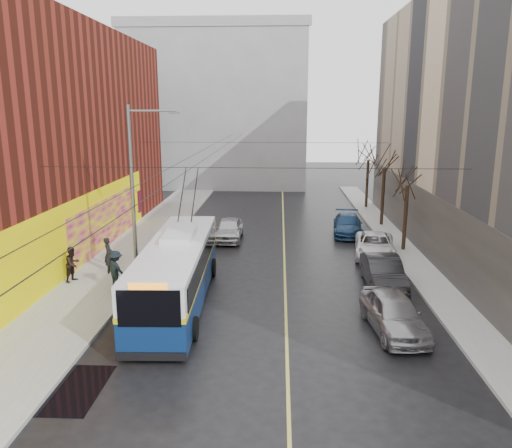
{
  "coord_description": "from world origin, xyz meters",
  "views": [
    {
      "loc": [
        1.15,
        -14.67,
        8.8
      ],
      "look_at": [
        -0.07,
        11.21,
        2.8
      ],
      "focal_mm": 35.0,
      "sensor_mm": 36.0,
      "label": 1
    }
  ],
  "objects": [
    {
      "name": "pigeons_flying",
      "position": [
        -2.88,
        10.2,
        7.78
      ],
      "size": [
        5.45,
        1.87,
        1.14
      ],
      "color": "slate"
    },
    {
      "name": "parked_car_c",
      "position": [
        7.0,
        14.84,
        0.7
      ],
      "size": [
        3.01,
        5.3,
        1.4
      ],
      "primitive_type": "imported",
      "rotation": [
        0.0,
        0.0,
        -0.14
      ],
      "color": "white",
      "rests_on": "ground"
    },
    {
      "name": "lane_line",
      "position": [
        1.5,
        14.0,
        0.0
      ],
      "size": [
        0.12,
        50.0,
        0.01
      ],
      "primitive_type": "cube",
      "color": "#BFB74C",
      "rests_on": "ground"
    },
    {
      "name": "following_car",
      "position": [
        -2.27,
        18.37,
        0.75
      ],
      "size": [
        1.83,
        4.43,
        1.5
      ],
      "primitive_type": "imported",
      "rotation": [
        0.0,
        0.0,
        -0.01
      ],
      "color": "#B8B7BC",
      "rests_on": "ground"
    },
    {
      "name": "catenary_wires",
      "position": [
        -2.54,
        14.77,
        6.25
      ],
      "size": [
        18.0,
        60.0,
        0.22
      ],
      "color": "black"
    },
    {
      "name": "sidewalk_right",
      "position": [
        9.0,
        12.0,
        0.07
      ],
      "size": [
        2.0,
        60.0,
        0.15
      ],
      "primitive_type": "cube",
      "color": "gray",
      "rests_on": "ground"
    },
    {
      "name": "pedestrian_b",
      "position": [
        -9.36,
        9.2,
        1.06
      ],
      "size": [
        0.96,
        1.07,
        1.82
      ],
      "primitive_type": "imported",
      "rotation": [
        0.0,
        0.0,
        1.21
      ],
      "color": "black",
      "rests_on": "sidewalk_left"
    },
    {
      "name": "tree_far",
      "position": [
        9.0,
        30.0,
        5.14
      ],
      "size": [
        3.2,
        3.2,
        6.57
      ],
      "color": "black",
      "rests_on": "ground"
    },
    {
      "name": "tree_mid",
      "position": [
        9.0,
        23.0,
        5.25
      ],
      "size": [
        3.2,
        3.2,
        6.68
      ],
      "color": "black",
      "rests_on": "ground"
    },
    {
      "name": "streetlight_pole",
      "position": [
        -6.14,
        10.0,
        4.85
      ],
      "size": [
        2.65,
        0.6,
        9.0
      ],
      "color": "slate",
      "rests_on": "ground"
    },
    {
      "name": "building_far",
      "position": [
        -6.0,
        44.99,
        9.02
      ],
      "size": [
        20.5,
        12.1,
        18.0
      ],
      "color": "gray",
      "rests_on": "ground"
    },
    {
      "name": "parked_car_b",
      "position": [
        6.41,
        9.46,
        0.78
      ],
      "size": [
        1.67,
        4.76,
        1.57
      ],
      "primitive_type": "imported",
      "rotation": [
        0.0,
        0.0,
        0.0
      ],
      "color": "black",
      "rests_on": "ground"
    },
    {
      "name": "pedestrian_c",
      "position": [
        -6.83,
        8.27,
        1.11
      ],
      "size": [
        1.43,
        1.24,
        1.91
      ],
      "primitive_type": "imported",
      "rotation": [
        0.0,
        0.0,
        2.61
      ],
      "color": "black",
      "rests_on": "sidewalk_left"
    },
    {
      "name": "puddle",
      "position": [
        -5.61,
        -0.56,
        0.0
      ],
      "size": [
        2.27,
        3.07,
        0.01
      ],
      "primitive_type": "cube",
      "color": "black",
      "rests_on": "ground"
    },
    {
      "name": "pedestrian_a",
      "position": [
        -8.11,
        10.98,
        1.07
      ],
      "size": [
        0.59,
        0.76,
        1.85
      ],
      "primitive_type": "imported",
      "rotation": [
        0.0,
        0.0,
        1.81
      ],
      "color": "black",
      "rests_on": "sidewalk_left"
    },
    {
      "name": "trolleybus",
      "position": [
        -3.49,
        6.89,
        1.55
      ],
      "size": [
        3.1,
        11.89,
        5.59
      ],
      "rotation": [
        0.0,
        0.0,
        0.04
      ],
      "color": "#0A214F",
      "rests_on": "ground"
    },
    {
      "name": "parked_car_a",
      "position": [
        5.8,
        4.26,
        0.79
      ],
      "size": [
        2.37,
        4.82,
        1.58
      ],
      "primitive_type": "imported",
      "rotation": [
        0.0,
        0.0,
        0.11
      ],
      "color": "#9A9A9E",
      "rests_on": "ground"
    },
    {
      "name": "sidewalk_left",
      "position": [
        -8.0,
        12.0,
        0.07
      ],
      "size": [
        4.0,
        60.0,
        0.15
      ],
      "primitive_type": "cube",
      "color": "gray",
      "rests_on": "ground"
    },
    {
      "name": "parked_car_d",
      "position": [
        6.07,
        20.31,
        0.71
      ],
      "size": [
        2.44,
        5.08,
        1.43
      ],
      "primitive_type": "imported",
      "rotation": [
        0.0,
        0.0,
        -0.09
      ],
      "color": "navy",
      "rests_on": "ground"
    },
    {
      "name": "ground",
      "position": [
        0.0,
        0.0,
        0.0
      ],
      "size": [
        140.0,
        140.0,
        0.0
      ],
      "primitive_type": "plane",
      "color": "black",
      "rests_on": "ground"
    },
    {
      "name": "tree_near",
      "position": [
        9.0,
        16.0,
        4.98
      ],
      "size": [
        3.2,
        3.2,
        6.4
      ],
      "color": "black",
      "rests_on": "ground"
    }
  ]
}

